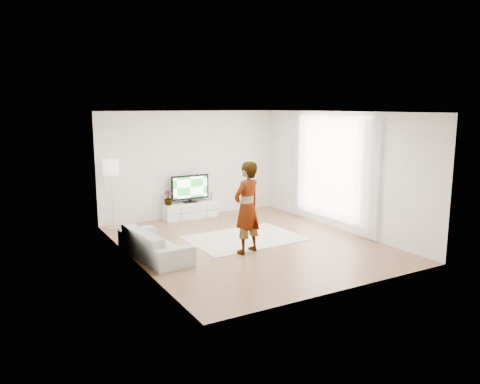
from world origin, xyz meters
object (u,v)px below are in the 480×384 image
floor_lamp (111,170)px  television (190,188)px  rug (244,238)px  player (247,208)px  sofa (155,243)px  media_console (191,210)px

floor_lamp → television: bearing=2.6°
rug → player: 1.39m
player → floor_lamp: player is taller
television → floor_lamp: bearing=-177.4°
rug → sofa: sofa is taller
rug → player: bearing=-117.4°
sofa → television: bearing=-41.4°
television → floor_lamp: 2.15m
rug → floor_lamp: 3.57m
media_console → rug: bearing=-84.4°
television → player: bearing=-94.0°
floor_lamp → media_console: bearing=1.8°
player → floor_lamp: 3.76m
media_console → television: (0.00, 0.03, 0.60)m
floor_lamp → sofa: bearing=-87.3°
media_console → television: television is taller
rug → floor_lamp: size_ratio=1.46×
sofa → media_console: bearing=-41.7°
media_console → rug: media_console is taller
media_console → player: bearing=-94.1°
sofa → player: bearing=-116.8°
rug → player: player is taller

